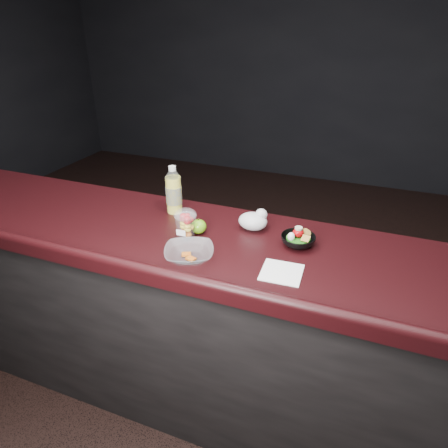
{
  "coord_description": "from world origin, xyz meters",
  "views": [
    {
      "loc": [
        0.67,
        -1.16,
        1.92
      ],
      "look_at": [
        0.09,
        0.31,
        1.1
      ],
      "focal_mm": 32.0,
      "sensor_mm": 36.0,
      "label": 1
    }
  ],
  "objects_px": {
    "lemonade_bottle": "(174,193)",
    "takeout_bowl": "(189,253)",
    "snack_bowl": "(298,239)",
    "fruit_cup": "(186,223)",
    "green_apple": "(199,227)"
  },
  "relations": [
    {
      "from": "snack_bowl",
      "to": "lemonade_bottle",
      "type": "bearing_deg",
      "value": 170.82
    },
    {
      "from": "fruit_cup",
      "to": "takeout_bowl",
      "type": "height_order",
      "value": "fruit_cup"
    },
    {
      "from": "fruit_cup",
      "to": "green_apple",
      "type": "height_order",
      "value": "fruit_cup"
    },
    {
      "from": "lemonade_bottle",
      "to": "takeout_bowl",
      "type": "height_order",
      "value": "lemonade_bottle"
    },
    {
      "from": "takeout_bowl",
      "to": "fruit_cup",
      "type": "bearing_deg",
      "value": 120.16
    },
    {
      "from": "snack_bowl",
      "to": "takeout_bowl",
      "type": "distance_m",
      "value": 0.49
    },
    {
      "from": "fruit_cup",
      "to": "green_apple",
      "type": "xyz_separation_m",
      "value": [
        0.03,
        0.06,
        -0.04
      ]
    },
    {
      "from": "fruit_cup",
      "to": "takeout_bowl",
      "type": "xyz_separation_m",
      "value": [
        0.09,
        -0.16,
        -0.05
      ]
    },
    {
      "from": "lemonade_bottle",
      "to": "takeout_bowl",
      "type": "xyz_separation_m",
      "value": [
        0.27,
        -0.39,
        -0.08
      ]
    },
    {
      "from": "lemonade_bottle",
      "to": "green_apple",
      "type": "bearing_deg",
      "value": -37.9
    },
    {
      "from": "lemonade_bottle",
      "to": "snack_bowl",
      "type": "distance_m",
      "value": 0.68
    },
    {
      "from": "green_apple",
      "to": "lemonade_bottle",
      "type": "bearing_deg",
      "value": 142.1
    },
    {
      "from": "green_apple",
      "to": "snack_bowl",
      "type": "xyz_separation_m",
      "value": [
        0.46,
        0.06,
        -0.01
      ]
    },
    {
      "from": "lemonade_bottle",
      "to": "takeout_bowl",
      "type": "relative_size",
      "value": 0.91
    },
    {
      "from": "snack_bowl",
      "to": "green_apple",
      "type": "bearing_deg",
      "value": -172.78
    }
  ]
}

